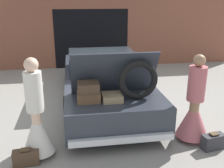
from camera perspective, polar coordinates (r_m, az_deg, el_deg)
name	(u,v)px	position (r m, az deg, el deg)	size (l,w,h in m)	color
ground_plane	(104,101)	(6.96, -1.72, -3.80)	(40.00, 40.00, 0.00)	gray
garage_wall_back	(91,31)	(10.21, -4.54, 11.43)	(12.00, 0.14, 2.80)	brown
car	(104,81)	(6.76, -1.77, 0.74)	(2.00, 4.93, 1.68)	#2D333D
person_left	(37,123)	(4.62, -16.03, -8.07)	(0.55, 0.55, 1.75)	beige
person_right	(194,111)	(5.19, 17.40, -5.59)	(0.62, 0.62, 1.68)	#997051
suitcase_beside_left_person	(26,157)	(4.67, -18.18, -14.96)	(0.43, 0.20, 0.30)	#473323
suitcase_beside_right_person	(213,142)	(5.20, 21.16, -11.61)	(0.45, 0.25, 0.31)	#2D2D33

